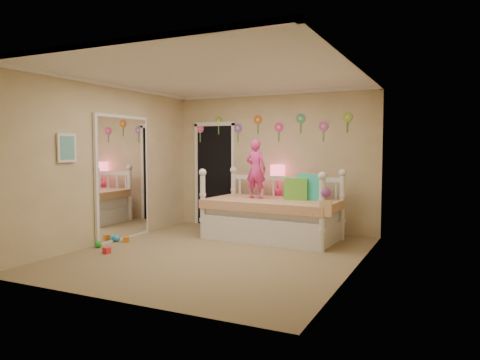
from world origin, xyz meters
The scene contains 18 objects.
floor centered at (0.00, 0.00, 0.00)m, with size 4.00×4.50×0.01m, color #7F684C.
ceiling centered at (0.00, 0.00, 2.60)m, with size 4.00×4.50×0.01m, color white.
back_wall centered at (0.00, 2.25, 1.30)m, with size 4.00×0.01×2.60m, color tan.
left_wall centered at (-2.00, 0.00, 1.30)m, with size 0.01×4.50×2.60m, color tan.
right_wall centered at (2.00, 0.00, 1.30)m, with size 0.01×4.50×2.60m, color tan.
crown_molding centered at (0.00, 0.00, 2.57)m, with size 4.00×4.50×0.06m, color white, non-canonical shape.
daybed centered at (0.34, 1.37, 0.61)m, with size 2.24×1.21×1.22m, color white, non-canonical shape.
pillow_turquoise centered at (0.95, 1.59, 0.90)m, with size 0.44×0.15×0.44m, color #29CF9F.
pillow_lime centered at (0.73, 1.48, 0.86)m, with size 0.39×0.14×0.37m, color #63BC39.
child centered at (0.02, 1.40, 1.18)m, with size 0.37×0.24×1.01m, color #E83492.
nightstand centered at (0.17, 2.07, 0.32)m, with size 0.39×0.29×0.64m, color white.
table_lamp centered at (0.17, 2.07, 1.04)m, with size 0.27×0.27×0.60m.
closet_doorway centered at (-1.25, 2.23, 1.03)m, with size 0.90×0.04×2.07m, color black.
flower_decals centered at (-0.09, 2.24, 1.94)m, with size 3.40×0.02×0.50m, color #B2668C, non-canonical shape.
mirror_closet centered at (-1.96, 0.30, 1.05)m, with size 0.07×1.30×2.10m, color white.
wall_picture centered at (-1.97, -0.90, 1.55)m, with size 0.05×0.34×0.42m, color white.
hanging_bag centered at (1.40, 0.78, 0.74)m, with size 0.20×0.16×0.36m, color beige, non-canonical shape.
toy_scatter centered at (-1.75, -0.11, 0.06)m, with size 0.80×1.30×0.11m, color #996666, non-canonical shape.
Camera 1 is at (3.12, -5.74, 1.54)m, focal length 33.84 mm.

